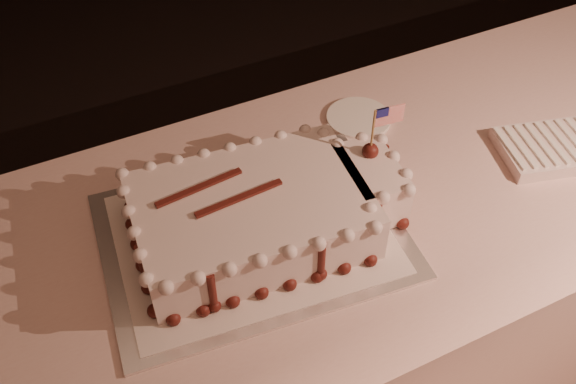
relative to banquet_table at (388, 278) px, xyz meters
name	(u,v)px	position (x,y,z in m)	size (l,w,h in m)	color
banquet_table	(388,278)	(0.00, 0.00, 0.00)	(2.40, 0.80, 0.75)	beige
cake_board	(252,235)	(-0.38, -0.01, 0.38)	(0.59, 0.44, 0.01)	silver
doily	(252,234)	(-0.38, -0.01, 0.38)	(0.53, 0.40, 0.00)	silver
sheet_cake	(266,211)	(-0.35, -0.01, 0.44)	(0.58, 0.37, 0.22)	silver
napkin_stack	(550,148)	(0.33, -0.08, 0.39)	(0.26, 0.22, 0.04)	beige
side_plate	(359,118)	(0.00, 0.21, 0.38)	(0.16, 0.16, 0.01)	white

